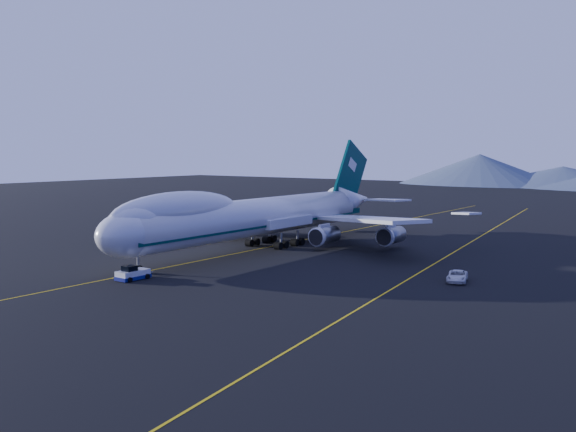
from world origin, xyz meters
The scene contains 6 objects.
ground centered at (0.00, 0.00, 0.00)m, with size 500.00×500.00×0.00m, color black.
taxiway_line_main centered at (0.00, 0.00, 0.01)m, with size 0.25×220.00×0.01m, color #DEBD0D.
taxiway_line_side centered at (30.00, 10.00, 0.01)m, with size 0.25×200.00×0.01m, color #DEBD0D.
boeing_747 centered at (0.00, 0.03, 5.81)m, with size 59.62×72.43×19.37m.
pushback_tug centered at (3.00, -30.02, 0.61)m, with size 2.66×4.53×1.95m.
service_van centered at (38.48, -6.36, 0.73)m, with size 2.44×5.28×1.47m, color silver.
Camera 1 is at (68.40, -86.07, 16.96)m, focal length 40.00 mm.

